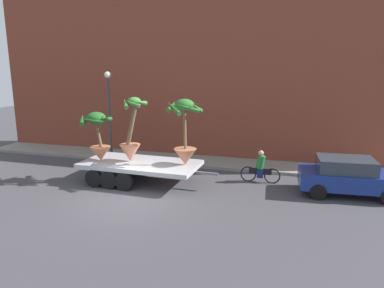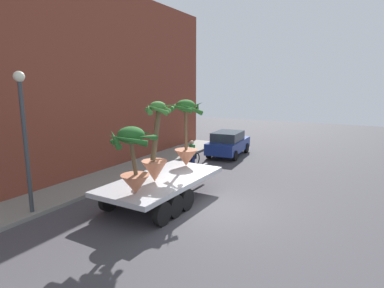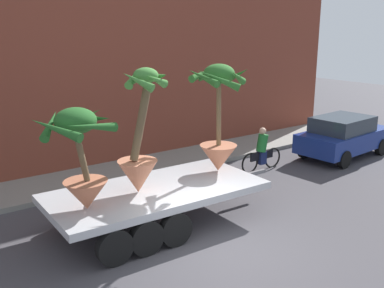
# 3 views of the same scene
# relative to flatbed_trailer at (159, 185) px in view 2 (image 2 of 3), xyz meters

# --- Properties ---
(ground_plane) EXTENTS (60.00, 60.00, 0.00)m
(ground_plane) POSITION_rel_flatbed_trailer_xyz_m (0.70, -2.02, -0.76)
(ground_plane) COLOR #423F44
(sidewalk) EXTENTS (24.00, 2.20, 0.15)m
(sidewalk) POSITION_rel_flatbed_trailer_xyz_m (0.70, 4.08, -0.69)
(sidewalk) COLOR gray
(sidewalk) RESTS_ON ground
(building_facade) EXTENTS (24.00, 1.20, 9.54)m
(building_facade) POSITION_rel_flatbed_trailer_xyz_m (0.70, 5.78, 4.00)
(building_facade) COLOR brown
(building_facade) RESTS_ON ground
(flatbed_trailer) EXTENTS (6.38, 2.72, 0.98)m
(flatbed_trailer) POSITION_rel_flatbed_trailer_xyz_m (0.00, 0.00, 0.00)
(flatbed_trailer) COLOR #B7BABF
(flatbed_trailer) RESTS_ON ground
(potted_palm_rear) EXTENTS (1.63, 1.65, 2.93)m
(potted_palm_rear) POSITION_rel_flatbed_trailer_xyz_m (2.33, 0.14, 1.60)
(potted_palm_rear) COLOR #B26647
(potted_palm_rear) RESTS_ON flatbed_trailer
(potted_palm_middle) EXTENTS (1.28, 1.14, 2.97)m
(potted_palm_middle) POSITION_rel_flatbed_trailer_xyz_m (-0.18, 0.00, 1.29)
(potted_palm_middle) COLOR #C17251
(potted_palm_middle) RESTS_ON flatbed_trailer
(potted_palm_front) EXTENTS (1.67, 1.67, 2.26)m
(potted_palm_front) POSITION_rel_flatbed_trailer_xyz_m (-1.75, -0.22, 1.39)
(potted_palm_front) COLOR #B26647
(potted_palm_front) RESTS_ON flatbed_trailer
(cyclist) EXTENTS (1.84, 0.34, 1.54)m
(cyclist) POSITION_rel_flatbed_trailer_xyz_m (5.52, 1.61, -0.10)
(cyclist) COLOR black
(cyclist) RESTS_ON ground
(parked_car) EXTENTS (4.15, 2.10, 1.58)m
(parked_car) POSITION_rel_flatbed_trailer_xyz_m (9.19, 0.94, 0.06)
(parked_car) COLOR navy
(parked_car) RESTS_ON ground
(street_lamp) EXTENTS (0.36, 0.36, 4.83)m
(street_lamp) POSITION_rel_flatbed_trailer_xyz_m (-3.07, 3.28, 2.47)
(street_lamp) COLOR #383D42
(street_lamp) RESTS_ON sidewalk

